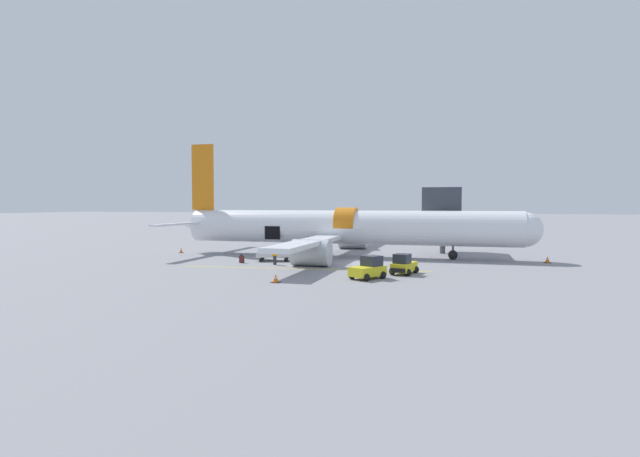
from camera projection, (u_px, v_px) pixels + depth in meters
ground_plane at (361, 263)px, 46.66m from camera, size 500.00×500.00×0.00m
apron_marking_line at (303, 269)px, 42.38m from camera, size 21.40×2.58×0.01m
jet_bridge_stub at (443, 205)px, 54.54m from camera, size 3.98×8.89×7.24m
airplane at (342, 228)px, 52.35m from camera, size 38.48×35.01×12.25m
baggage_tug_lead at (404, 265)px, 39.19m from camera, size 2.21×3.09×1.63m
baggage_tug_mid at (369, 269)px, 36.78m from camera, size 2.70×3.11×1.69m
baggage_cart_loading at (275, 256)px, 48.28m from camera, size 4.36×2.78×0.93m
ground_crew_loader_a at (294, 255)px, 45.88m from camera, size 0.53×0.37×1.54m
ground_crew_loader_b at (313, 252)px, 48.65m from camera, size 0.57×0.45×1.63m
ground_crew_driver at (275, 255)px, 45.24m from camera, size 0.55×0.55×1.72m
suitcase_on_tarmac_upright at (242, 259)px, 46.63m from camera, size 0.48×0.33×0.80m
safety_cone_nose at (548, 260)px, 46.73m from camera, size 0.61×0.61×0.60m
safety_cone_engine_left at (276, 279)px, 35.02m from camera, size 0.61×0.61×0.60m
safety_cone_wingtip at (324, 263)px, 43.96m from camera, size 0.62×0.62×0.75m
safety_cone_tail at (181, 250)px, 56.23m from camera, size 0.47×0.47×0.61m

